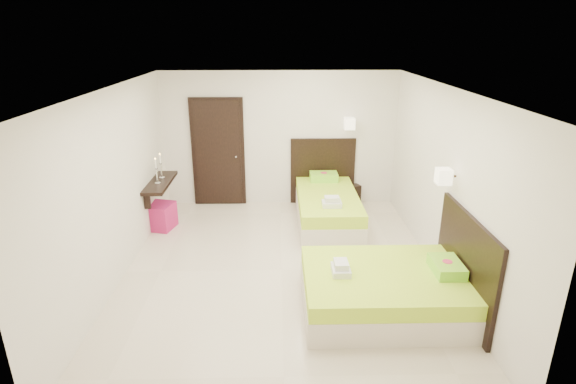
{
  "coord_description": "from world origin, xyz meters",
  "views": [
    {
      "loc": [
        -0.04,
        -5.77,
        3.29
      ],
      "look_at": [
        0.1,
        0.3,
        1.1
      ],
      "focal_mm": 28.0,
      "sensor_mm": 36.0,
      "label": 1
    }
  ],
  "objects_px": {
    "bed_double": "(390,288)",
    "nightstand": "(346,194)",
    "ottoman": "(160,216)",
    "bed_single": "(327,205)"
  },
  "relations": [
    {
      "from": "bed_double",
      "to": "nightstand",
      "type": "xyz_separation_m",
      "value": [
        0.0,
        3.67,
        -0.09
      ]
    },
    {
      "from": "bed_double",
      "to": "nightstand",
      "type": "bearing_deg",
      "value": 89.98
    },
    {
      "from": "ottoman",
      "to": "nightstand",
      "type": "bearing_deg",
      "value": 18.31
    },
    {
      "from": "bed_single",
      "to": "ottoman",
      "type": "height_order",
      "value": "bed_single"
    },
    {
      "from": "bed_single",
      "to": "ottoman",
      "type": "distance_m",
      "value": 2.98
    },
    {
      "from": "bed_single",
      "to": "bed_double",
      "type": "height_order",
      "value": "bed_single"
    },
    {
      "from": "nightstand",
      "to": "bed_double",
      "type": "bearing_deg",
      "value": -113.91
    },
    {
      "from": "nightstand",
      "to": "ottoman",
      "type": "distance_m",
      "value": 3.63
    },
    {
      "from": "bed_single",
      "to": "ottoman",
      "type": "xyz_separation_m",
      "value": [
        -2.97,
        -0.24,
        -0.09
      ]
    },
    {
      "from": "nightstand",
      "to": "ottoman",
      "type": "xyz_separation_m",
      "value": [
        -3.45,
        -1.14,
        0.03
      ]
    }
  ]
}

